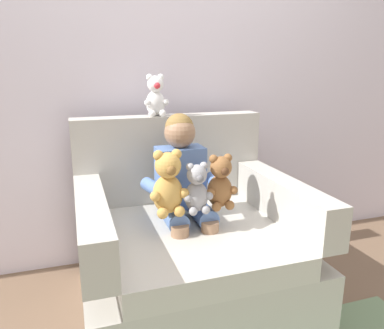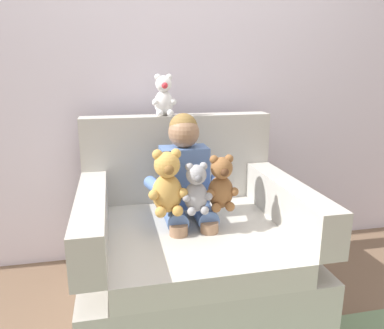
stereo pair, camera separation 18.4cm
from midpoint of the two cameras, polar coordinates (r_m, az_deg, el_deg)
ground_plane at (r=2.24m, az=2.59°, el=-20.56°), size 8.00×8.00×0.00m
back_wall at (r=2.52m, az=-1.32°, el=14.90°), size 6.00×0.10×2.60m
armchair at (r=2.11m, az=2.39°, el=-12.78°), size 1.16×1.03×1.01m
seated_child at (r=2.01m, az=1.74°, el=-2.84°), size 0.45×0.39×0.82m
plush_honey at (r=1.82m, az=-0.95°, el=-3.06°), size 0.20×0.16×0.33m
plush_grey at (r=1.84m, az=3.55°, el=-3.91°), size 0.15×0.13×0.26m
plush_brown at (r=1.90m, az=7.29°, el=-3.05°), size 0.17×0.14×0.29m
plush_white_on_backrest at (r=2.24m, az=-2.00°, el=10.42°), size 0.15×0.12×0.25m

